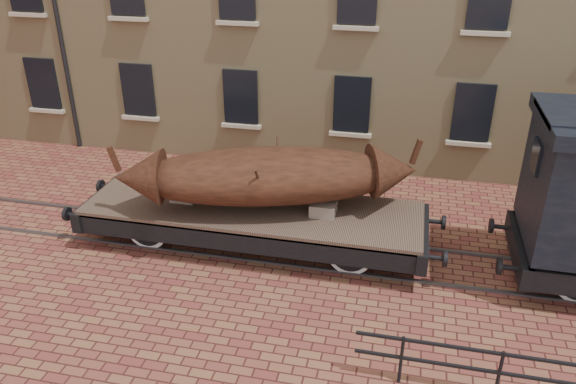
# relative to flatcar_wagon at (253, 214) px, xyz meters

# --- Properties ---
(ground) EXTENTS (90.00, 90.00, 0.00)m
(ground) POSITION_rel_flatcar_wagon_xyz_m (0.73, -0.00, -0.86)
(ground) COLOR brown
(rail_track) EXTENTS (30.00, 1.52, 0.06)m
(rail_track) POSITION_rel_flatcar_wagon_xyz_m (0.73, -0.00, -0.83)
(rail_track) COLOR #59595E
(rail_track) RESTS_ON ground
(flatcar_wagon) EXTENTS (9.09, 2.47, 1.37)m
(flatcar_wagon) POSITION_rel_flatcar_wagon_xyz_m (0.00, 0.00, 0.00)
(flatcar_wagon) COLOR brown
(flatcar_wagon) RESTS_ON ground
(iron_boat) EXTENTS (7.02, 3.59, 1.68)m
(iron_boat) POSITION_rel_flatcar_wagon_xyz_m (0.39, -0.00, 1.07)
(iron_boat) COLOR #4B2617
(iron_boat) RESTS_ON flatcar_wagon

